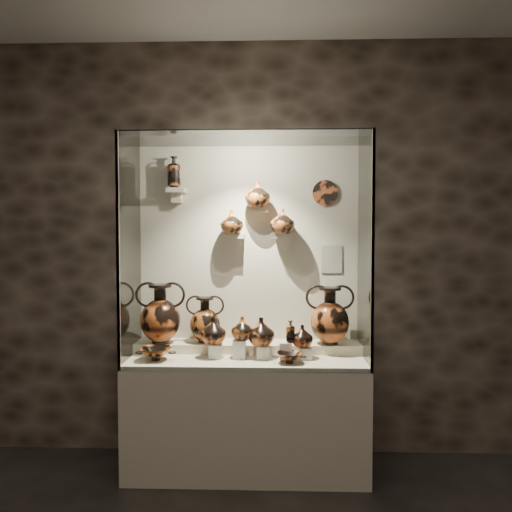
{
  "coord_description": "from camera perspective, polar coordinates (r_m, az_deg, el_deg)",
  "views": [
    {
      "loc": [
        0.18,
        -1.38,
        1.71
      ],
      "look_at": [
        0.07,
        2.25,
        1.56
      ],
      "focal_mm": 35.0,
      "sensor_mm": 36.0,
      "label": 1
    }
  ],
  "objects": [
    {
      "name": "frame_post_right",
      "position": [
        3.34,
        13.2,
        0.46
      ],
      "size": [
        0.02,
        0.02,
        1.6
      ],
      "primitive_type": "cube",
      "color": "gray",
      "rests_on": "plinth"
    },
    {
      "name": "jug_a",
      "position": [
        3.62,
        -4.9,
        -8.49
      ],
      "size": [
        0.21,
        0.21,
        0.19
      ],
      "primitive_type": "imported",
      "rotation": [
        0.0,
        0.0,
        -0.14
      ],
      "color": "#A2491F",
      "rests_on": "pedestal_a"
    },
    {
      "name": "wall_back",
      "position": [
        3.89,
        -0.84,
        0.8
      ],
      "size": [
        5.0,
        0.02,
        3.2
      ],
      "primitive_type": "cube",
      "color": "black",
      "rests_on": "ground"
    },
    {
      "name": "bracket_cb",
      "position": [
        3.81,
        0.61,
        5.28
      ],
      "size": [
        0.1,
        0.12,
        0.04
      ],
      "primitive_type": "cube",
      "color": "beige",
      "rests_on": "back_panel"
    },
    {
      "name": "amphora_left",
      "position": [
        3.81,
        -10.88,
        -6.48
      ],
      "size": [
        0.47,
        0.47,
        0.45
      ],
      "primitive_type": null,
      "rotation": [
        0.0,
        0.0,
        0.42
      ],
      "color": "#A2491F",
      "rests_on": "rear_tier"
    },
    {
      "name": "ovoid_vase_b",
      "position": [
        3.77,
        0.18,
        7.06
      ],
      "size": [
        0.23,
        0.23,
        0.2
      ],
      "primitive_type": "imported",
      "rotation": [
        0.0,
        0.0,
        0.24
      ],
      "color": "#9C4C1B",
      "rests_on": "bracket_cb"
    },
    {
      "name": "pedestal_e",
      "position": [
        3.62,
        5.66,
        -11.01
      ],
      "size": [
        0.09,
        0.09,
        0.08
      ],
      "primitive_type": "cube",
      "color": "silver",
      "rests_on": "front_tier"
    },
    {
      "name": "jug_b",
      "position": [
        3.6,
        -1.57,
        -8.26
      ],
      "size": [
        0.16,
        0.16,
        0.17
      ],
      "primitive_type": "imported",
      "rotation": [
        0.0,
        0.0,
        -0.0
      ],
      "color": "#9C4C1B",
      "rests_on": "pedestal_b"
    },
    {
      "name": "pedestal_a",
      "position": [
        3.63,
        -4.64,
        -10.8
      ],
      "size": [
        0.09,
        0.09,
        0.1
      ],
      "primitive_type": "cube",
      "color": "silver",
      "rests_on": "front_tier"
    },
    {
      "name": "back_panel",
      "position": [
        3.88,
        -0.85,
        0.8
      ],
      "size": [
        1.7,
        0.03,
        1.6
      ],
      "primitive_type": "cube",
      "color": "beige",
      "rests_on": "plinth"
    },
    {
      "name": "plinth",
      "position": [
        3.8,
        -1.07,
        -17.74
      ],
      "size": [
        1.7,
        0.6,
        0.8
      ],
      "primitive_type": "cube",
      "color": "beige",
      "rests_on": "floor"
    },
    {
      "name": "kylix_left",
      "position": [
        3.64,
        -11.37,
        -10.76
      ],
      "size": [
        0.3,
        0.27,
        0.11
      ],
      "primitive_type": null,
      "rotation": [
        0.0,
        0.0,
        0.14
      ],
      "color": "#9C4C1B",
      "rests_on": "front_tier"
    },
    {
      "name": "wall_plate",
      "position": [
        3.89,
        7.92,
        7.17
      ],
      "size": [
        0.19,
        0.02,
        0.19
      ],
      "primitive_type": "cylinder",
      "rotation": [
        1.57,
        0.0,
        0.0
      ],
      "color": "#A2451F",
      "rests_on": "back_panel"
    },
    {
      "name": "pedestal_d",
      "position": [
        3.61,
        3.41,
        -10.72
      ],
      "size": [
        0.09,
        0.09,
        0.12
      ],
      "primitive_type": "cube",
      "color": "silver",
      "rests_on": "front_tier"
    },
    {
      "name": "bracket_ul",
      "position": [
        3.89,
        -9.1,
        7.4
      ],
      "size": [
        0.14,
        0.12,
        0.04
      ],
      "primitive_type": "cube",
      "color": "beige",
      "rests_on": "back_panel"
    },
    {
      "name": "frame_post_left",
      "position": [
        3.43,
        -15.49,
        0.49
      ],
      "size": [
        0.02,
        0.02,
        1.6
      ],
      "primitive_type": "cube",
      "color": "gray",
      "rests_on": "plinth"
    },
    {
      "name": "glass_top",
      "position": [
        3.63,
        -1.09,
        13.3
      ],
      "size": [
        1.7,
        0.6,
        0.01
      ],
      "primitive_type": "cube",
      "color": "white",
      "rests_on": "back_panel"
    },
    {
      "name": "glass_front",
      "position": [
        3.27,
        -1.35,
        0.48
      ],
      "size": [
        1.7,
        0.01,
        1.6
      ],
      "primitive_type": "cube",
      "color": "white",
      "rests_on": "plinth"
    },
    {
      "name": "amphora_mid",
      "position": [
        3.8,
        -5.85,
        -7.25
      ],
      "size": [
        0.35,
        0.35,
        0.34
      ],
      "primitive_type": null,
      "rotation": [
        0.0,
        0.0,
        0.31
      ],
      "color": "#9C4C1B",
      "rests_on": "rear_tier"
    },
    {
      "name": "info_placard",
      "position": [
        3.89,
        8.64,
        -0.37
      ],
      "size": [
        0.16,
        0.01,
        0.21
      ],
      "primitive_type": "cube",
      "color": "beige",
      "rests_on": "back_panel"
    },
    {
      "name": "bracket_cc",
      "position": [
        3.8,
        3.32,
        2.26
      ],
      "size": [
        0.14,
        0.12,
        0.04
      ],
      "primitive_type": "cube",
      "color": "beige",
      "rests_on": "back_panel"
    },
    {
      "name": "jug_c",
      "position": [
        3.6,
        0.59,
        -8.63
      ],
      "size": [
        0.25,
        0.25,
        0.2
      ],
      "primitive_type": "imported",
      "rotation": [
        0.0,
        0.0,
        0.35
      ],
      "color": "#A2491F",
      "rests_on": "pedestal_c"
    },
    {
      "name": "amphora_right",
      "position": [
        3.76,
        8.43,
        -6.74
      ],
      "size": [
        0.43,
        0.43,
        0.43
      ],
      "primitive_type": null,
      "rotation": [
        0.0,
        0.0,
        -0.29
      ],
      "color": "#A2491F",
      "rests_on": "rear_tier"
    },
    {
      "name": "lekythos_tall",
      "position": [
        3.89,
        -9.36,
        9.65
      ],
      "size": [
        0.12,
        0.12,
        0.27
      ],
      "primitive_type": null,
      "rotation": [
        0.0,
        0.0,
        0.09
      ],
      "color": "#A2491F",
      "rests_on": "bracket_ul"
    },
    {
      "name": "jug_e",
      "position": [
        3.61,
        5.3,
        -9.11
      ],
      "size": [
        0.17,
        0.17,
        0.16
      ],
      "primitive_type": "imported",
      "rotation": [
        0.0,
        0.0,
        0.1
      ],
      "color": "#A2491F",
      "rests_on": "pedestal_e"
    },
    {
      "name": "ovoid_vase_c",
      "position": [
        3.76,
        3.03,
        3.97
      ],
      "size": [
        0.23,
        0.23,
        0.19
      ],
      "primitive_type": "imported",
      "rotation": [
        0.0,
        0.0,
        0.34
      ],
      "color": "#9C4C1B",
      "rests_on": "bracket_cc"
    },
    {
      "name": "bracket_ca",
      "position": [
        3.81,
        -2.4,
        2.27
      ],
      "size": [
        0.14,
        0.12,
        0.04
      ],
      "primitive_type": "cube",
      "color": "beige",
      "rests_on": "back_panel"
    },
    {
      "name": "kylix_right",
      "position": [
        3.5,
        3.85,
        -11.4
      ],
      "size": [
        0.28,
        0.26,
        0.09
      ],
      "primitive_type": null,
      "rotation": [
        0.0,
        0.0,
        0.4
      ],
      "color": "#A2491F",
      "rests_on": "front_tier"
    },
    {
      "name": "rear_tier",
      "position": [
        3.84,
        -0.94,
        -10.52
      ],
      "size": [
        1.7,
        0.25,
        0.1
      ],
      "primitive_type": "cube",
      "color": "beige",
      "rests_on": "plinth"
    },
    {
      "name": "pedestal_b",
      "position": [
        3.61,
        -1.92,
        -10.62
      ],
      "size": [
        0.09,
        0.09,
        0.13
      ],
      "primitive_type": "cube",
      "color": "silver",
      "rests_on": "front_tier"
    },
    {
      "name": "lekythos_small",
      "position": [
        3.57,
        3.96,
        -8.45
      ],
      "size": [
        0.1,
        0.1,
        0.17
      ],
      "primitive_type": null,
      "rotation": [
        0.0,
        0.0,
        0.37
      ],
      "color": "#9C4C1B",
      "rests_on": "pedestal_d"
    },
    {
      "name": "glass_right",
      "position": [
        3.63,
        12.39,
        0.62
      ],
      "size": [
        0.01,
        0.6,
        1.6
      ],
      "primitive_type": "cube",
      "color": "white",
      "rests_on": "plinth"
    },
    {
      "name": "ovoid_vase_a",
      "position": [
        3.78,
        -2.79,
        3.89
      ],
      "size": [
        0.22,
        0.22,
        0.18
      ],
      "primitive_type": "imported",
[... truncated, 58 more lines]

